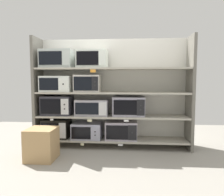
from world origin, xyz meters
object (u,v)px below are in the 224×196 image
object	(u,v)px
microwave_4	(92,107)
microwave_9	(92,59)
shipping_carton	(42,144)
microwave_5	(129,106)
microwave_1	(87,130)
microwave_8	(57,59)
microwave_7	(87,83)
microwave_0	(56,128)
microwave_3	(57,105)
microwave_6	(57,84)
microwave_2	(121,130)

from	to	relation	value
microwave_4	microwave_9	size ratio (longest dim) A/B	1.09
microwave_4	shipping_carton	bearing A→B (deg)	-133.83
microwave_5	microwave_1	bearing A→B (deg)	179.99
microwave_8	microwave_7	bearing A→B (deg)	-0.04
microwave_7	microwave_9	xyz separation A→B (m)	(0.09, 0.00, 0.42)
microwave_0	microwave_5	bearing A→B (deg)	-0.01
microwave_3	microwave_6	distance (m)	0.39
microwave_9	shipping_carton	size ratio (longest dim) A/B	1.10
microwave_1	microwave_2	bearing A→B (deg)	-0.01
microwave_1	microwave_6	xyz separation A→B (m)	(-0.54, 0.00, 0.83)
microwave_3	microwave_4	size ratio (longest dim) A/B	0.92
microwave_0	microwave_1	xyz separation A→B (m)	(0.57, -0.00, -0.03)
microwave_5	microwave_7	bearing A→B (deg)	-179.99
microwave_6	microwave_9	bearing A→B (deg)	-0.00
microwave_4	microwave_8	xyz separation A→B (m)	(-0.62, 0.00, 0.85)
microwave_2	microwave_7	size ratio (longest dim) A/B	1.24
microwave_6	microwave_2	bearing A→B (deg)	-0.00
microwave_4	microwave_9	bearing A→B (deg)	-0.80
microwave_7	microwave_6	bearing A→B (deg)	179.97
microwave_2	microwave_7	xyz separation A→B (m)	(-0.60, -0.00, 0.82)
microwave_6	microwave_8	distance (m)	0.44
microwave_1	microwave_7	bearing A→B (deg)	-1.48
microwave_4	microwave_8	size ratio (longest dim) A/B	1.02
microwave_3	microwave_9	xyz separation A→B (m)	(0.64, 0.00, 0.82)
microwave_3	microwave_7	bearing A→B (deg)	-0.02
microwave_0	shipping_carton	world-z (taller)	microwave_0
microwave_5	microwave_9	world-z (taller)	microwave_9
microwave_0	microwave_1	size ratio (longest dim) A/B	0.91
microwave_8	microwave_9	xyz separation A→B (m)	(0.63, -0.00, -0.01)
microwave_0	microwave_8	world-z (taller)	microwave_8
microwave_5	shipping_carton	size ratio (longest dim) A/B	1.16
microwave_5	microwave_8	world-z (taller)	microwave_8
microwave_7	microwave_1	bearing A→B (deg)	178.52
microwave_7	shipping_carton	xyz separation A→B (m)	(-0.57, -0.68, -0.89)
microwave_2	microwave_8	bearing A→B (deg)	179.99
microwave_6	microwave_9	world-z (taller)	microwave_9
shipping_carton	microwave_0	bearing A→B (deg)	91.00
microwave_0	microwave_4	distance (m)	0.77
microwave_0	microwave_6	distance (m)	0.80
microwave_3	microwave_9	size ratio (longest dim) A/B	1.01
microwave_1	microwave_3	xyz separation A→B (m)	(-0.54, -0.00, 0.45)
microwave_4	microwave_9	xyz separation A→B (m)	(0.01, -0.00, 0.85)
microwave_9	shipping_carton	xyz separation A→B (m)	(-0.66, -0.68, -1.32)
microwave_3	microwave_7	xyz separation A→B (m)	(0.55, -0.00, 0.39)
microwave_7	microwave_3	bearing A→B (deg)	179.98
microwave_0	microwave_5	distance (m)	1.37
microwave_0	microwave_4	size ratio (longest dim) A/B	0.83
microwave_4	shipping_carton	xyz separation A→B (m)	(-0.65, -0.68, -0.47)
microwave_3	microwave_7	distance (m)	0.68
microwave_5	microwave_0	bearing A→B (deg)	179.99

